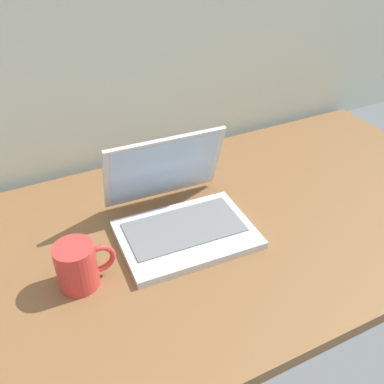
% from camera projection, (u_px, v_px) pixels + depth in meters
% --- Properties ---
extents(desk, '(1.60, 0.76, 0.03)m').
position_uv_depth(desk, '(199.00, 235.00, 1.04)').
color(desk, brown).
rests_on(desk, ground).
extents(laptop, '(0.32, 0.30, 0.21)m').
position_uv_depth(laptop, '(178.00, 211.00, 1.02)').
color(laptop, silver).
rests_on(laptop, desk).
extents(coffee_mug, '(0.12, 0.08, 0.10)m').
position_uv_depth(coffee_mug, '(78.00, 265.00, 0.87)').
color(coffee_mug, red).
rests_on(coffee_mug, desk).
extents(remote_control_near, '(0.10, 0.17, 0.02)m').
position_uv_depth(remote_control_near, '(169.00, 169.00, 1.24)').
color(remote_control_near, '#4C4C51').
rests_on(remote_control_near, desk).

